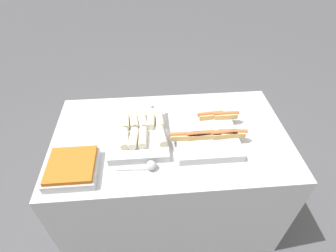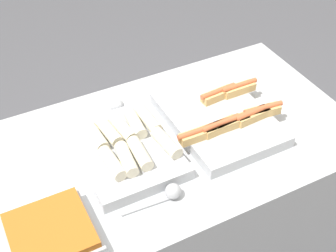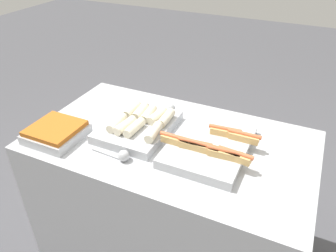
{
  "view_description": "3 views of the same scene",
  "coord_description": "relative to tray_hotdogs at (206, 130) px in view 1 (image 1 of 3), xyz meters",
  "views": [
    {
      "loc": [
        -0.12,
        -1.19,
        2.03
      ],
      "look_at": [
        -0.02,
        0.0,
        0.94
      ],
      "focal_mm": 28.0,
      "sensor_mm": 36.0,
      "label": 1
    },
    {
      "loc": [
        -0.64,
        -1.2,
        2.14
      ],
      "look_at": [
        -0.02,
        0.0,
        0.94
      ],
      "focal_mm": 50.0,
      "sensor_mm": 36.0,
      "label": 2
    },
    {
      "loc": [
        0.6,
        -1.31,
        1.87
      ],
      "look_at": [
        -0.02,
        0.0,
        0.94
      ],
      "focal_mm": 35.0,
      "sensor_mm": 36.0,
      "label": 3
    }
  ],
  "objects": [
    {
      "name": "ground_plane",
      "position": [
        -0.22,
        0.01,
        -0.89
      ],
      "size": [
        12.0,
        12.0,
        0.0
      ],
      "primitive_type": "plane",
      "color": "#4C4C51"
    },
    {
      "name": "counter",
      "position": [
        -0.22,
        0.01,
        -0.46
      ],
      "size": [
        1.5,
        0.87,
        0.86
      ],
      "color": "#B7BABF",
      "rests_on": "ground_plane"
    },
    {
      "name": "tray_hotdogs",
      "position": [
        0.0,
        0.0,
        0.0
      ],
      "size": [
        0.47,
        0.51,
        0.1
      ],
      "color": "#B7BABF",
      "rests_on": "counter"
    },
    {
      "name": "tray_wraps",
      "position": [
        -0.42,
        0.01,
        0.01
      ],
      "size": [
        0.35,
        0.45,
        0.1
      ],
      "color": "#B7BABF",
      "rests_on": "counter"
    },
    {
      "name": "tray_side_front",
      "position": [
        -0.78,
        -0.24,
        0.0
      ],
      "size": [
        0.27,
        0.27,
        0.07
      ],
      "color": "#B7BABF",
      "rests_on": "counter"
    },
    {
      "name": "serving_spoon_near",
      "position": [
        -0.36,
        -0.25,
        -0.01
      ],
      "size": [
        0.22,
        0.06,
        0.06
      ],
      "color": "#B2B5BA",
      "rests_on": "counter"
    },
    {
      "name": "serving_spoon_far",
      "position": [
        -0.36,
        0.27,
        -0.01
      ],
      "size": [
        0.24,
        0.06,
        0.06
      ],
      "color": "#B2B5BA",
      "rests_on": "counter"
    }
  ]
}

